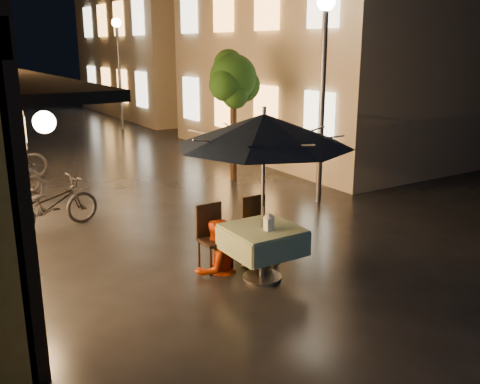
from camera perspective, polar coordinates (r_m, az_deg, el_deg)
ground at (r=8.36m, az=1.30°, el=-7.41°), size 90.00×90.00×0.00m
east_building_near at (r=17.46m, az=10.63°, el=15.74°), size 7.30×9.30×6.80m
east_building_far at (r=27.11m, az=-6.59°, el=16.23°), size 7.30×10.30×7.30m
street_tree at (r=12.84m, az=-0.69°, el=11.76°), size 1.43×1.20×3.15m
streetlamp_near at (r=11.12m, az=8.91°, el=13.57°), size 0.36×0.36×4.23m
streetlamp_far at (r=21.68m, az=-12.86°, el=14.21°), size 0.36×0.36×4.23m
cafe_table at (r=7.57m, az=2.42°, el=-5.14°), size 0.99×0.99×0.78m
patio_umbrella at (r=7.17m, az=2.56°, el=6.61°), size 2.43×2.43×2.46m
cafe_chair_left at (r=7.98m, az=-2.97°, el=-4.42°), size 0.42×0.42×0.97m
cafe_chair_right at (r=8.37m, az=1.83°, el=-3.44°), size 0.42×0.42×0.97m
table_lantern at (r=7.34m, az=3.09°, el=-3.06°), size 0.16×0.16×0.25m
person_orange at (r=7.77m, az=-2.59°, el=-3.11°), size 0.85×0.72×1.55m
person_yellow at (r=8.14m, az=2.23°, el=-2.95°), size 0.92×0.58×1.36m
bicycle_0 at (r=10.18m, az=-19.58°, el=-1.29°), size 1.88×0.95×0.94m
bicycle_1 at (r=11.77m, az=-23.29°, el=0.50°), size 1.60×1.01×0.93m
bicycle_4 at (r=14.39m, az=-23.65°, el=3.13°), size 1.99×1.02×0.99m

